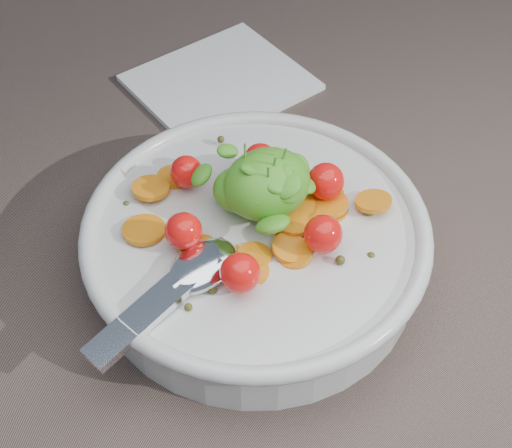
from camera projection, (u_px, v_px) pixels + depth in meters
ground at (271, 271)px, 0.63m from camera, size 6.00×6.00×0.00m
bowl at (256, 242)px, 0.61m from camera, size 0.32×0.30×0.13m
napkin at (220, 83)px, 0.81m from camera, size 0.20×0.18×0.01m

